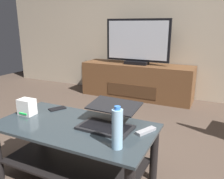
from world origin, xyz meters
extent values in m
cube|color=#B2A38C|center=(0.00, 2.58, 1.40)|extent=(6.40, 0.12, 2.80)
cube|color=#2D383D|center=(-0.11, 0.05, 0.45)|extent=(1.17, 0.60, 0.02)
cube|color=black|center=(-0.11, 0.05, 0.16)|extent=(1.03, 0.53, 0.02)
cylinder|color=black|center=(-0.65, 0.30, 0.22)|extent=(0.06, 0.06, 0.44)
cylinder|color=black|center=(0.43, 0.30, 0.22)|extent=(0.06, 0.06, 0.44)
cube|color=brown|center=(-0.42, 2.26, 0.27)|extent=(1.78, 0.49, 0.55)
cube|color=#432A18|center=(-0.42, 2.01, 0.16)|extent=(0.80, 0.01, 0.19)
cube|color=black|center=(-0.42, 2.24, 0.57)|extent=(0.36, 0.20, 0.05)
cube|color=black|center=(-0.42, 2.24, 0.92)|extent=(1.03, 0.04, 0.65)
cube|color=#B2B7C1|center=(-0.42, 2.22, 0.92)|extent=(0.96, 0.01, 0.58)
cube|color=black|center=(0.12, 0.09, 0.46)|extent=(0.38, 0.24, 0.02)
cube|color=black|center=(0.12, 0.09, 0.47)|extent=(0.34, 0.19, 0.00)
cube|color=black|center=(0.13, 0.22, 0.59)|extent=(0.38, 0.24, 0.04)
cube|color=silver|center=(0.13, 0.22, 0.59)|extent=(0.34, 0.21, 0.03)
cube|color=white|center=(-0.57, 0.06, 0.52)|extent=(0.13, 0.09, 0.13)
cube|color=#19D84C|center=(-0.57, 0.01, 0.48)|extent=(0.08, 0.00, 0.01)
cylinder|color=#99C6E5|center=(0.31, -0.11, 0.58)|extent=(0.07, 0.07, 0.24)
cylinder|color=blue|center=(0.31, -0.11, 0.71)|extent=(0.04, 0.04, 0.02)
cube|color=black|center=(-0.43, 0.26, 0.46)|extent=(0.13, 0.16, 0.01)
cube|color=#99999E|center=(0.40, 0.16, 0.46)|extent=(0.11, 0.16, 0.02)
camera|label=1|loc=(0.81, -1.24, 1.16)|focal=37.23mm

